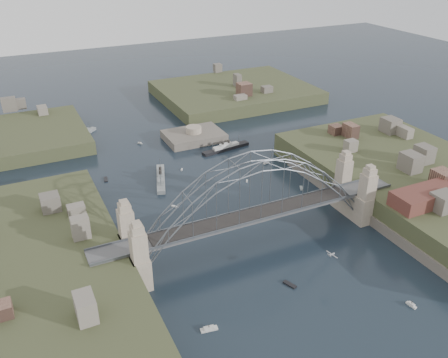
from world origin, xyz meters
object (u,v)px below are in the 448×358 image
fort_island (194,140)px  naval_cruiser_near (161,178)px  wharf_shed (427,196)px  ocean_liner (226,148)px  bridge (255,201)px  naval_cruiser_far (83,134)px

fort_island → naval_cruiser_near: bearing=-130.2°
fort_island → wharf_shed: 90.48m
wharf_shed → ocean_liner: (-25.02, 70.10, -9.26)m
fort_island → ocean_liner: bearing=-63.3°
bridge → wharf_shed: bridge is taller
naval_cruiser_far → bridge: bearing=-74.4°
naval_cruiser_near → ocean_liner: 32.37m
bridge → naval_cruiser_far: 96.98m
naval_cruiser_near → ocean_liner: (29.67, 12.95, -0.14)m
naval_cruiser_near → naval_cruiser_far: size_ratio=1.58×
bridge → ocean_liner: size_ratio=4.29×
bridge → fort_island: 72.14m
fort_island → naval_cruiser_near: 35.17m
bridge → ocean_liner: 60.35m
wharf_shed → ocean_liner: wharf_shed is taller
naval_cruiser_near → ocean_liner: size_ratio=0.96×
naval_cruiser_near → fort_island: bearing=49.8°
naval_cruiser_far → ocean_liner: (44.89, -36.63, -0.01)m
naval_cruiser_near → naval_cruiser_far: naval_cruiser_near is taller
naval_cruiser_near → ocean_liner: naval_cruiser_near is taller
fort_island → wharf_shed: wharf_shed is taller
naval_cruiser_far → ocean_liner: bearing=-39.2°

